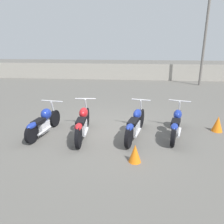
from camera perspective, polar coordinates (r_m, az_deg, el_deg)
The scene contains 9 objects.
ground_plane at distance 7.11m, azimuth 0.02°, elevation -4.93°, with size 60.00×60.00×0.00m, color #5B5954.
fence_back at distance 16.84m, azimuth 3.55°, elevation 10.41°, with size 40.00×0.04×1.20m.
light_pole_left at distance 15.79m, azimuth 24.05°, elevation 24.43°, with size 0.70×0.35×8.53m.
motorcycle_slot_0 at distance 7.05m, azimuth -17.48°, elevation -2.56°, with size 0.75×1.91×0.93m.
motorcycle_slot_1 at distance 6.61m, azimuth -7.65°, elevation -2.86°, with size 0.67×2.23×1.02m.
motorcycle_slot_2 at distance 6.56m, azimuth 6.11°, elevation -3.14°, with size 0.77×2.16×1.00m.
motorcycle_slot_3 at distance 6.83m, azimuth 16.45°, elevation -3.08°, with size 0.84×2.01×0.97m.
traffic_cone_near at distance 5.31m, azimuth 6.01°, elevation -10.69°, with size 0.30×0.30×0.45m.
traffic_cone_far at distance 7.77m, azimuth 25.88°, elevation -2.81°, with size 0.34×0.34×0.50m.
Camera 1 is at (0.66, -6.53, 2.74)m, focal length 35.00 mm.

